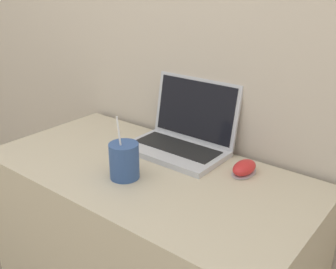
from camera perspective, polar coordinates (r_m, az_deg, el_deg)
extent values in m
cube|color=beige|center=(1.42, 5.40, 17.19)|extent=(7.00, 0.04, 2.50)
cube|color=beige|center=(1.52, -2.87, -18.13)|extent=(1.11, 0.56, 0.78)
cube|color=silver|center=(1.40, 1.11, -2.44)|extent=(0.35, 0.21, 0.02)
cube|color=black|center=(1.41, 1.50, -1.81)|extent=(0.31, 0.12, 0.00)
cube|color=silver|center=(1.45, 4.19, 3.65)|extent=(0.35, 0.05, 0.23)
cube|color=black|center=(1.45, 4.06, 3.63)|extent=(0.33, 0.04, 0.21)
cylinder|color=#33518C|center=(1.23, -6.37, -3.81)|extent=(0.09, 0.09, 0.11)
cylinder|color=black|center=(1.21, -6.48, -1.54)|extent=(0.08, 0.08, 0.01)
cylinder|color=white|center=(1.20, -6.94, -1.20)|extent=(0.03, 0.01, 0.16)
ellipsoid|color=#B2B2B7|center=(1.30, 10.96, -5.43)|extent=(0.07, 0.11, 0.01)
ellipsoid|color=red|center=(1.29, 11.02, -4.73)|extent=(0.06, 0.10, 0.04)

